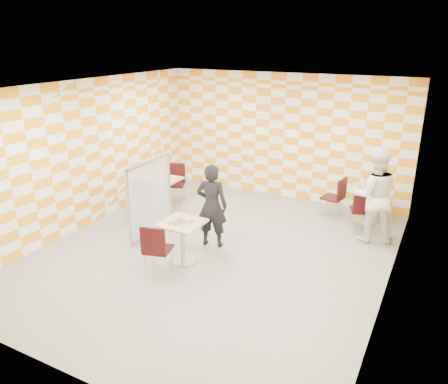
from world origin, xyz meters
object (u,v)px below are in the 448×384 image
(chair_empty_far, at_px, (176,180))
(partition, at_px, (150,198))
(chair_main_front, at_px, (156,247))
(chair_empty_near, at_px, (143,197))
(man_white, at_px, (374,195))
(main_table, at_px, (182,235))
(chair_second_front, at_px, (362,207))
(soda_bottle, at_px, (376,184))
(empty_table, at_px, (164,189))
(second_table, at_px, (367,199))
(sport_bottle, at_px, (364,182))
(man_dark, at_px, (212,206))
(chair_second_side, at_px, (337,195))

(chair_empty_far, height_order, partition, partition)
(chair_main_front, distance_m, chair_empty_near, 2.43)
(man_white, bearing_deg, chair_empty_near, -4.19)
(chair_main_front, bearing_deg, chair_empty_near, 132.38)
(main_table, height_order, chair_second_front, chair_second_front)
(chair_main_front, bearing_deg, soda_bottle, 55.52)
(chair_empty_far, xyz_separation_m, man_white, (4.55, -0.03, 0.38))
(empty_table, bearing_deg, second_table, 19.07)
(partition, bearing_deg, empty_table, 114.32)
(sport_bottle, bearing_deg, soda_bottle, -16.41)
(chair_empty_near, bearing_deg, soda_bottle, 26.88)
(soda_bottle, bearing_deg, chair_empty_near, -153.12)
(chair_main_front, distance_m, partition, 1.68)
(chair_main_front, height_order, chair_second_front, same)
(empty_table, height_order, partition, partition)
(sport_bottle, bearing_deg, main_table, -124.87)
(man_white, bearing_deg, chair_second_front, -69.21)
(main_table, height_order, sport_bottle, sport_bottle)
(chair_main_front, bearing_deg, man_dark, 80.55)
(chair_empty_far, height_order, man_dark, man_dark)
(man_dark, bearing_deg, chair_second_front, -154.64)
(man_dark, relative_size, man_white, 0.87)
(main_table, relative_size, soda_bottle, 3.26)
(man_dark, bearing_deg, main_table, 66.76)
(chair_empty_far, distance_m, man_white, 4.56)
(chair_main_front, relative_size, chair_empty_far, 1.00)
(main_table, distance_m, partition, 1.34)
(chair_empty_far, bearing_deg, sport_bottle, 13.24)
(soda_bottle, bearing_deg, empty_table, -160.86)
(man_dark, height_order, soda_bottle, man_dark)
(chair_second_front, relative_size, soda_bottle, 4.02)
(empty_table, height_order, chair_empty_far, chair_empty_far)
(chair_empty_near, height_order, partition, partition)
(partition, height_order, sport_bottle, partition)
(chair_main_front, distance_m, man_white, 4.23)
(main_table, xyz_separation_m, chair_main_front, (-0.10, -0.65, 0.04))
(second_table, xyz_separation_m, chair_empty_far, (-4.30, -0.85, 0.04))
(second_table, xyz_separation_m, man_dark, (-2.38, -2.52, 0.30))
(chair_empty_near, relative_size, man_white, 0.50)
(empty_table, xyz_separation_m, chair_second_side, (3.60, 1.35, 0.04))
(man_dark, xyz_separation_m, man_white, (2.63, 1.64, 0.12))
(partition, bearing_deg, man_dark, 7.37)
(chair_second_front, bearing_deg, main_table, -133.35)
(chair_main_front, xyz_separation_m, soda_bottle, (2.76, 4.02, 0.31))
(second_table, distance_m, chair_second_front, 0.62)
(second_table, xyz_separation_m, partition, (-3.67, -2.68, 0.28))
(man_dark, bearing_deg, soda_bottle, -147.38)
(chair_second_side, distance_m, chair_empty_near, 4.18)
(main_table, height_order, man_white, man_white)
(chair_empty_far, distance_m, sport_bottle, 4.30)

